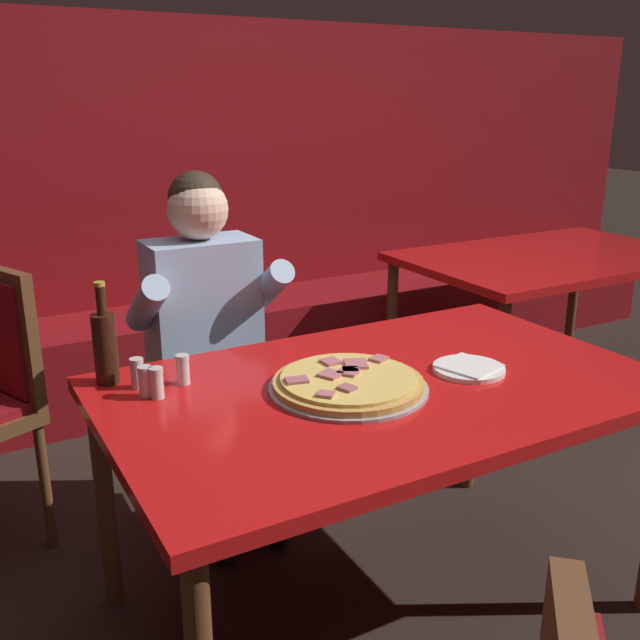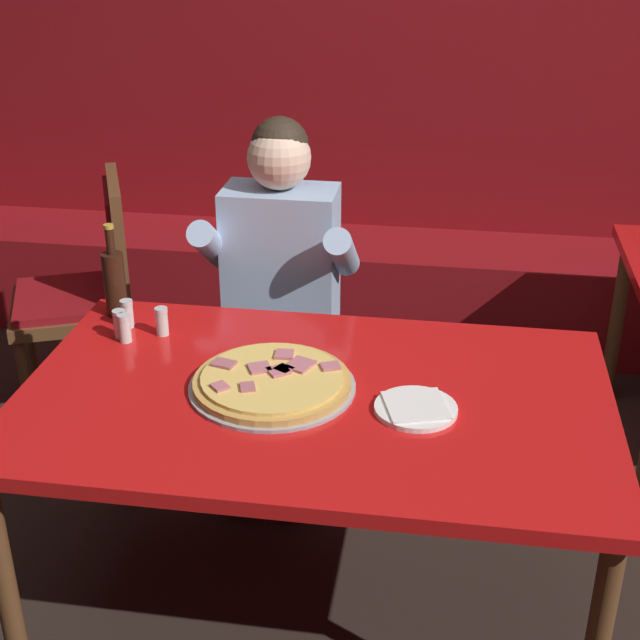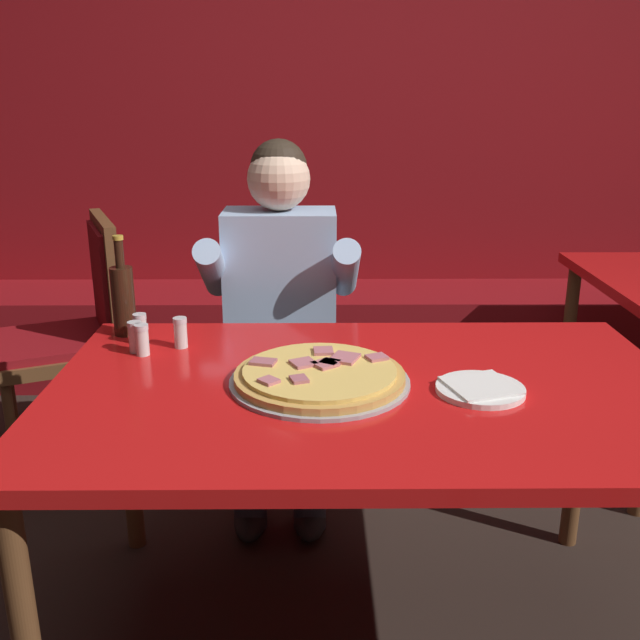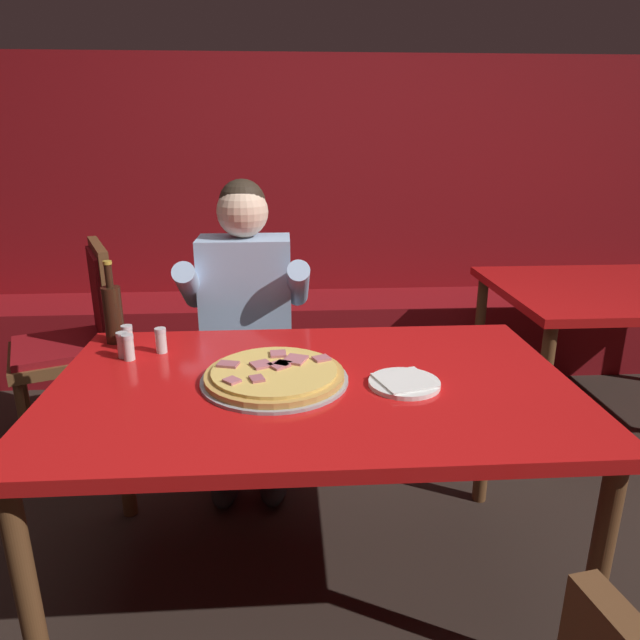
% 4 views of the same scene
% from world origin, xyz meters
% --- Properties ---
extents(ground_plane, '(24.00, 24.00, 0.00)m').
position_xyz_m(ground_plane, '(0.00, 0.00, 0.00)').
color(ground_plane, black).
extents(booth_wall_panel, '(6.80, 0.16, 1.90)m').
position_xyz_m(booth_wall_panel, '(0.00, 2.18, 0.95)').
color(booth_wall_panel, maroon).
rests_on(booth_wall_panel, ground_plane).
extents(booth_bench, '(6.46, 0.48, 0.46)m').
position_xyz_m(booth_bench, '(0.00, 1.86, 0.23)').
color(booth_bench, maroon).
rests_on(booth_bench, ground_plane).
extents(main_dining_table, '(1.54, 0.95, 0.75)m').
position_xyz_m(main_dining_table, '(0.00, 0.00, 0.68)').
color(main_dining_table, brown).
rests_on(main_dining_table, ground_plane).
extents(pizza, '(0.44, 0.44, 0.05)m').
position_xyz_m(pizza, '(-0.11, 0.01, 0.76)').
color(pizza, '#9E9EA3').
rests_on(pizza, main_dining_table).
extents(plate_white_paper, '(0.21, 0.21, 0.02)m').
position_xyz_m(plate_white_paper, '(0.27, -0.05, 0.75)').
color(plate_white_paper, white).
rests_on(plate_white_paper, main_dining_table).
extents(beer_bottle, '(0.07, 0.07, 0.29)m').
position_xyz_m(beer_bottle, '(-0.68, 0.38, 0.86)').
color(beer_bottle, black).
rests_on(beer_bottle, main_dining_table).
extents(shaker_red_pepper_flakes, '(0.04, 0.04, 0.09)m').
position_xyz_m(shaker_red_pepper_flakes, '(-0.61, 0.30, 0.78)').
color(shaker_red_pepper_flakes, silver).
rests_on(shaker_red_pepper_flakes, main_dining_table).
extents(shaker_parmesan, '(0.04, 0.04, 0.09)m').
position_xyz_m(shaker_parmesan, '(-0.49, 0.26, 0.78)').
color(shaker_parmesan, silver).
rests_on(shaker_parmesan, main_dining_table).
extents(shaker_oregano, '(0.04, 0.04, 0.09)m').
position_xyz_m(shaker_oregano, '(-0.61, 0.23, 0.78)').
color(shaker_oregano, silver).
rests_on(shaker_oregano, main_dining_table).
extents(shaker_black_pepper, '(0.04, 0.04, 0.09)m').
position_xyz_m(shaker_black_pepper, '(-0.59, 0.21, 0.78)').
color(shaker_black_pepper, silver).
rests_on(shaker_black_pepper, main_dining_table).
extents(diner_seated_blue_shirt, '(0.53, 0.53, 1.27)m').
position_xyz_m(diner_seated_blue_shirt, '(-0.24, 0.71, 0.71)').
color(diner_seated_blue_shirt, black).
rests_on(diner_seated_blue_shirt, ground_plane).
extents(dining_chair_by_booth, '(0.58, 0.58, 0.99)m').
position_xyz_m(dining_chair_by_booth, '(-1.01, 0.94, 0.59)').
color(dining_chair_by_booth, brown).
rests_on(dining_chair_by_booth, ground_plane).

